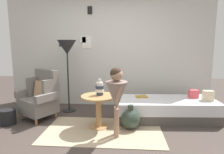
% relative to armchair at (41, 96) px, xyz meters
% --- Properties ---
extents(ground_plane, '(12.00, 12.00, 0.00)m').
position_rel_armchair_xyz_m(ground_plane, '(1.28, -0.95, -0.44)').
color(ground_plane, '#423833').
extents(gallery_wall, '(4.80, 0.12, 2.60)m').
position_rel_armchair_xyz_m(gallery_wall, '(1.28, 1.00, 0.86)').
color(gallery_wall, beige).
rests_on(gallery_wall, ground).
extents(rug, '(1.99, 1.15, 0.01)m').
position_rel_armchair_xyz_m(rug, '(1.32, -0.54, -0.43)').
color(rug, tan).
rests_on(rug, ground).
extents(armchair, '(0.90, 0.84, 0.97)m').
position_rel_armchair_xyz_m(armchair, '(0.00, 0.00, 0.00)').
color(armchair, '#9E7042').
rests_on(armchair, ground).
extents(daybed, '(1.94, 0.91, 0.40)m').
position_rel_armchair_xyz_m(daybed, '(2.50, 0.11, -0.24)').
color(daybed, '#4C4742').
rests_on(daybed, ground).
extents(pillow_head, '(0.20, 0.13, 0.19)m').
position_rel_armchair_xyz_m(pillow_head, '(3.27, 0.08, 0.06)').
color(pillow_head, beige).
rests_on(pillow_head, daybed).
extents(pillow_mid, '(0.19, 0.14, 0.16)m').
position_rel_armchair_xyz_m(pillow_mid, '(3.06, 0.27, 0.04)').
color(pillow_mid, '#D64C56').
rests_on(pillow_mid, daybed).
extents(side_table, '(0.61, 0.61, 0.58)m').
position_rel_armchair_xyz_m(side_table, '(1.22, -0.39, -0.02)').
color(side_table, tan).
rests_on(side_table, ground).
extents(vase_striped, '(0.15, 0.15, 0.29)m').
position_rel_armchair_xyz_m(vase_striped, '(1.24, -0.35, 0.26)').
color(vase_striped, '#2D384C').
rests_on(vase_striped, side_table).
extents(floor_lamp, '(0.40, 0.40, 1.56)m').
position_rel_armchair_xyz_m(floor_lamp, '(0.43, 0.43, 0.91)').
color(floor_lamp, black).
rests_on(floor_lamp, ground).
extents(person_child, '(0.34, 0.34, 1.12)m').
position_rel_armchair_xyz_m(person_child, '(1.55, -0.72, 0.28)').
color(person_child, '#A37A60').
rests_on(person_child, ground).
extents(book_on_daybed, '(0.25, 0.20, 0.03)m').
position_rel_armchair_xyz_m(book_on_daybed, '(2.02, 0.23, -0.02)').
color(book_on_daybed, '#B08534').
rests_on(book_on_daybed, daybed).
extents(demijohn_near, '(0.35, 0.35, 0.43)m').
position_rel_armchair_xyz_m(demijohn_near, '(1.78, -0.41, -0.26)').
color(demijohn_near, '#2D3D33').
rests_on(demijohn_near, ground).
extents(magazine_basket, '(0.28, 0.28, 0.28)m').
position_rel_armchair_xyz_m(magazine_basket, '(-0.48, -0.38, -0.30)').
color(magazine_basket, black).
rests_on(magazine_basket, ground).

